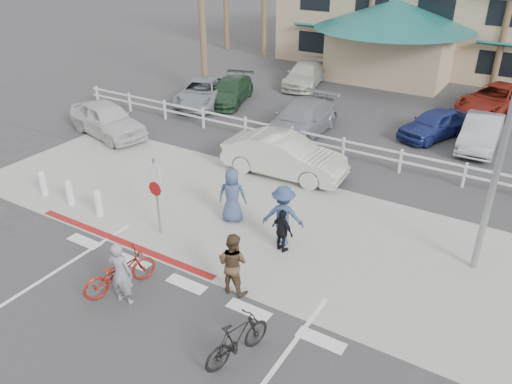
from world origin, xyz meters
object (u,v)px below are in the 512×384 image
Objects in this scene: bike_red at (119,272)px; bike_black at (237,339)px; car_red_compact at (107,119)px; car_white_sedan at (284,156)px; sign_post at (157,193)px.

bike_black is at bearing -166.62° from bike_red.
car_white_sedan is at bearing -72.63° from car_red_compact.
bike_red is at bearing 10.39° from bike_black.
bike_red is at bearing -118.52° from car_red_compact.
bike_black is 0.37× the size of car_white_sedan.
sign_post is at bearing 164.75° from car_white_sedan.
car_red_compact is (-8.65, 7.90, 0.24)m from bike_red.
bike_black is (4.00, -0.42, 0.00)m from bike_red.
car_red_compact is at bearing -16.99° from bike_black.
sign_post is 5.99m from car_white_sedan.
car_red_compact is at bearing 90.52° from car_white_sedan.
car_red_compact is (-12.65, 8.32, 0.23)m from bike_black.
car_white_sedan is (0.35, 8.45, 0.26)m from bike_red.
bike_black is at bearing -109.44° from car_red_compact.
bike_red is at bearing -70.80° from sign_post.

